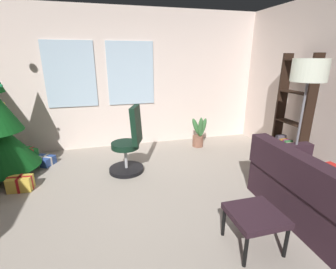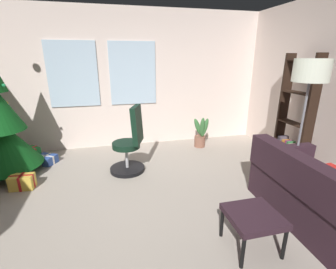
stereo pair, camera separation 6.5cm
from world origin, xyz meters
The scene contains 10 objects.
ground_plane centered at (0.00, 0.00, -0.05)m, with size 5.58×5.12×0.10m, color #A1968A.
wall_back_with_windows centered at (-0.02, 2.61, 1.35)m, with size 5.58×0.12×2.68m.
footstool centered at (0.90, -0.66, 0.33)m, with size 0.48×0.47×0.38m.
gift_box_green centered at (-1.76, 2.07, 0.13)m, with size 0.33×0.33×0.27m.
gift_box_gold centered at (-1.63, 1.09, 0.10)m, with size 0.32×0.21×0.21m.
gift_box_blue centered at (-1.50, 1.92, 0.07)m, with size 0.40×0.38×0.15m.
office_chair centered at (-0.08, 1.28, 0.42)m, with size 0.58×0.56×1.08m.
bookshelf centered at (2.57, 0.86, 0.81)m, with size 0.18×0.64×1.85m.
floor_lamp centered at (2.09, 0.20, 1.54)m, with size 0.43×0.43×1.77m.
potted_plant centered at (1.43, 2.06, 0.27)m, with size 0.36×0.32×0.66m.
Camera 1 is at (-0.40, -2.30, 1.79)m, focal length 25.55 mm.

